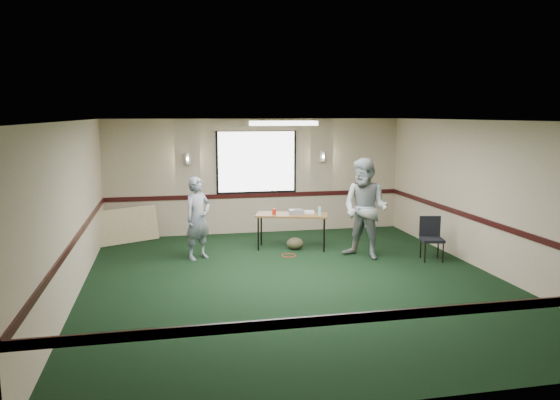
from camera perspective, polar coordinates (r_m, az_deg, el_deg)
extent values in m
plane|color=black|center=(9.32, 1.67, -8.54)|extent=(8.00, 8.00, 0.00)
plane|color=tan|center=(12.89, -2.48, 2.49)|extent=(7.00, 0.00, 7.00)
plane|color=tan|center=(5.29, 12.00, -7.16)|extent=(7.00, 0.00, 7.00)
plane|color=tan|center=(8.87, -20.84, -1.05)|extent=(0.00, 8.00, 8.00)
plane|color=tan|center=(10.39, 20.81, 0.34)|extent=(0.00, 8.00, 8.00)
plane|color=white|center=(8.89, 1.75, 8.30)|extent=(8.00, 8.00, 0.00)
cube|color=black|center=(12.94, -2.45, 0.50)|extent=(7.00, 0.03, 0.10)
cube|color=black|center=(5.45, 11.78, -11.67)|extent=(7.00, 0.03, 0.10)
cube|color=black|center=(8.96, -20.59, -3.88)|extent=(0.03, 8.00, 0.10)
cube|color=black|center=(10.46, 20.60, -2.10)|extent=(0.03, 8.00, 0.10)
cube|color=black|center=(12.84, -2.47, 4.03)|extent=(1.90, 0.01, 1.50)
cube|color=white|center=(12.83, -2.46, 4.03)|extent=(1.80, 0.02, 1.40)
cube|color=tan|center=(12.79, -2.49, 7.47)|extent=(2.05, 0.08, 0.10)
cylinder|color=silver|center=(12.63, -9.64, 4.29)|extent=(0.16, 0.16, 0.25)
cylinder|color=silver|center=(13.15, 4.47, 4.56)|extent=(0.16, 0.16, 0.25)
cube|color=white|center=(9.87, 0.36, 8.02)|extent=(1.20, 0.32, 0.08)
cube|color=#562E18|center=(11.40, 1.25, -1.57)|extent=(1.58, 1.00, 0.04)
cylinder|color=black|center=(11.32, -2.28, -3.56)|extent=(0.04, 0.04, 0.70)
cylinder|color=black|center=(11.22, 4.62, -3.70)|extent=(0.04, 0.04, 0.70)
cylinder|color=black|center=(11.77, -1.97, -3.07)|extent=(0.04, 0.04, 0.70)
cylinder|color=black|center=(11.68, 4.66, -3.19)|extent=(0.04, 0.04, 0.70)
cube|color=gray|center=(11.41, 1.67, -1.23)|extent=(0.28, 0.23, 0.09)
cube|color=white|center=(11.50, 3.04, -1.26)|extent=(0.23, 0.19, 0.05)
cylinder|color=#AB1F0B|center=(11.33, -0.62, -1.22)|extent=(0.08, 0.08, 0.12)
cylinder|color=#8ED1E9|center=(11.23, 4.17, -1.16)|extent=(0.06, 0.06, 0.19)
ellipsoid|color=#454527|center=(11.44, 1.58, -4.56)|extent=(0.43, 0.38, 0.25)
torus|color=red|center=(10.96, 0.91, -5.81)|extent=(0.38, 0.38, 0.01)
cube|color=#9B875F|center=(12.43, -15.86, -2.61)|extent=(1.44, 0.88, 0.77)
cube|color=black|center=(10.94, 15.61, -4.03)|extent=(0.48, 0.48, 0.05)
cube|color=black|center=(11.08, 15.39, -2.66)|extent=(0.41, 0.13, 0.41)
cylinder|color=black|center=(10.79, 14.91, -5.36)|extent=(0.03, 0.03, 0.38)
cylinder|color=black|center=(10.88, 16.67, -5.32)|extent=(0.03, 0.03, 0.38)
cylinder|color=black|center=(11.11, 14.48, -4.93)|extent=(0.03, 0.03, 0.38)
cylinder|color=black|center=(11.19, 16.19, -4.90)|extent=(0.03, 0.03, 0.38)
imported|color=#3C4D84|center=(10.69, -8.58, -1.90)|extent=(0.70, 0.66, 1.61)
imported|color=#799DBD|center=(10.74, 8.91, -0.91)|extent=(1.19, 1.21, 1.96)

